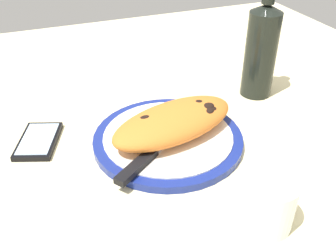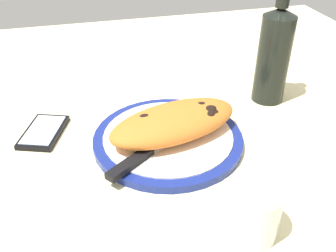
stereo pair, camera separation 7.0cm
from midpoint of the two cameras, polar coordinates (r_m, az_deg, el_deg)
The scene contains 8 objects.
ground_plane at distance 73.56cm, azimuth 2.75°, elevation -3.53°, with size 150.00×150.00×3.00cm, color beige.
plate at distance 72.15cm, azimuth 2.80°, elevation -2.03°, with size 28.49×28.49×1.81cm.
calzone at distance 70.35cm, azimuth 3.86°, elevation 0.46°, with size 27.75×17.74×5.29cm.
fork at distance 75.19cm, azimuth 1.22°, elevation 0.71°, with size 17.59×5.70×0.40cm.
knife at distance 65.55cm, azimuth -0.95°, elevation -4.65°, with size 19.08×14.59×1.20cm.
smartphone at distance 77.45cm, azimuth -15.84°, elevation -0.94°, with size 10.44×13.15×1.16cm.
water_glass at distance 56.07cm, azimuth 16.39°, elevation -12.95°, with size 7.27×7.27×8.04cm.
wine_bottle at distance 86.01cm, azimuth 18.03°, elevation 10.31°, with size 7.05×7.05×27.66cm.
Camera 2 is at (14.69, 56.74, 43.09)cm, focal length 40.38 mm.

